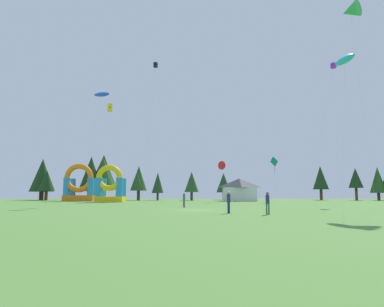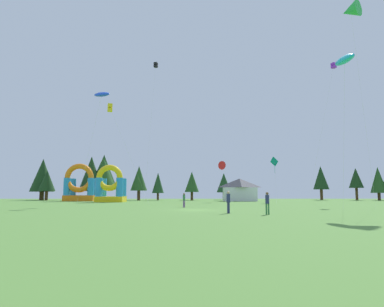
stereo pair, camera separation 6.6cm
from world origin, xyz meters
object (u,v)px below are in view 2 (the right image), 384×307
(kite_cyan_parafoil, at_px, (345,60))
(person_midfield, at_px, (184,199))
(person_near_camera, at_px, (267,201))
(inflatable_red_slide, at_px, (80,187))
(kite_purple_box, at_px, (333,66))
(person_left_edge, at_px, (228,200))
(kite_green_delta, at_px, (351,11))
(kite_black_box, at_px, (156,66))
(kite_red_delta, at_px, (224,166))
(kite_teal_diamond, at_px, (275,162))
(inflatable_orange_dome, at_px, (111,188))
(kite_blue_parafoil, at_px, (102,94))
(festival_tent, at_px, (240,190))
(kite_yellow_box, at_px, (110,108))

(kite_cyan_parafoil, xyz_separation_m, person_midfield, (-15.05, 9.70, -13.05))
(kite_cyan_parafoil, relative_size, person_near_camera, 8.40)
(kite_cyan_parafoil, height_order, inflatable_red_slide, kite_cyan_parafoil)
(kite_purple_box, relative_size, person_left_edge, 12.59)
(kite_green_delta, bearing_deg, kite_black_box, 140.31)
(person_left_edge, xyz_separation_m, inflatable_red_slide, (-25.20, 40.70, 1.63))
(kite_red_delta, relative_size, person_near_camera, 4.19)
(kite_green_delta, bearing_deg, inflatable_red_slide, 142.07)
(kite_teal_diamond, height_order, person_near_camera, kite_teal_diamond)
(person_midfield, bearing_deg, inflatable_orange_dome, 158.47)
(person_midfield, distance_m, inflatable_orange_dome, 26.30)
(kite_black_box, height_order, kite_red_delta, kite_black_box)
(kite_blue_parafoil, distance_m, kite_red_delta, 29.22)
(kite_green_delta, xyz_separation_m, kite_black_box, (-24.91, 20.68, 1.09))
(kite_green_delta, distance_m, kite_black_box, 32.39)
(kite_blue_parafoil, relative_size, festival_tent, 2.21)
(kite_teal_diamond, bearing_deg, inflatable_orange_dome, 171.84)
(kite_blue_parafoil, xyz_separation_m, person_near_camera, (16.65, -12.76, -12.38))
(kite_blue_parafoil, height_order, person_near_camera, kite_blue_parafoil)
(kite_yellow_box, bearing_deg, kite_teal_diamond, 26.59)
(kite_red_delta, xyz_separation_m, inflatable_orange_dome, (-20.77, -0.19, -4.15))
(kite_black_box, relative_size, person_near_camera, 13.90)
(kite_purple_box, height_order, kite_black_box, kite_black_box)
(kite_cyan_parafoil, height_order, person_near_camera, kite_cyan_parafoil)
(kite_purple_box, distance_m, person_near_camera, 39.65)
(person_midfield, relative_size, person_left_edge, 0.89)
(kite_blue_parafoil, bearing_deg, person_left_edge, -38.68)
(person_near_camera, distance_m, inflatable_red_slide, 50.91)
(inflatable_orange_dome, height_order, inflatable_red_slide, inflatable_red_slide)
(kite_yellow_box, relative_size, festival_tent, 2.17)
(kite_purple_box, height_order, kite_red_delta, kite_purple_box)
(kite_teal_diamond, xyz_separation_m, person_left_edge, (-11.65, -29.41, -5.86))
(person_near_camera, bearing_deg, kite_cyan_parafoil, -149.13)
(person_midfield, distance_m, person_left_edge, 11.81)
(person_left_edge, height_order, festival_tent, festival_tent)
(kite_black_box, bearing_deg, inflatable_red_slide, 144.99)
(kite_black_box, bearing_deg, kite_cyan_parafoil, -53.98)
(kite_red_delta, bearing_deg, inflatable_orange_dome, -179.49)
(inflatable_red_slide, bearing_deg, kite_blue_parafoil, -68.93)
(inflatable_orange_dome, bearing_deg, kite_cyan_parafoil, -48.23)
(inflatable_orange_dome, bearing_deg, kite_red_delta, 0.51)
(kite_blue_parafoil, height_order, person_midfield, kite_blue_parafoil)
(kite_blue_parafoil, height_order, festival_tent, kite_blue_parafoil)
(kite_teal_diamond, height_order, inflatable_red_slide, kite_teal_diamond)
(kite_red_delta, relative_size, festival_tent, 1.18)
(kite_red_delta, height_order, person_left_edge, kite_red_delta)
(person_midfield, distance_m, festival_tent, 30.18)
(kite_cyan_parafoil, relative_size, inflatable_red_slide, 1.99)
(kite_green_delta, height_order, kite_red_delta, kite_green_delta)
(kite_purple_box, xyz_separation_m, kite_teal_diamond, (-9.43, 3.48, -15.88))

